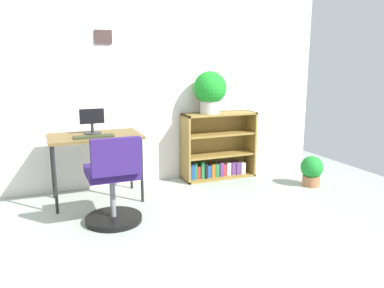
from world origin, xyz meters
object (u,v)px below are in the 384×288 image
(desk, at_px, (95,141))
(keyboard, at_px, (94,137))
(bookshelf_low, at_px, (217,149))
(office_chair, at_px, (113,186))
(potted_plant_on_shelf, at_px, (210,90))
(potted_plant_floor, at_px, (312,170))
(monitor, at_px, (92,122))

(desk, relative_size, keyboard, 2.37)
(bookshelf_low, bearing_deg, office_chair, -146.97)
(desk, distance_m, keyboard, 0.15)
(potted_plant_on_shelf, xyz_separation_m, potted_plant_floor, (1.01, -0.71, -0.92))
(desk, distance_m, bookshelf_low, 1.60)
(keyboard, bearing_deg, monitor, 84.57)
(monitor, distance_m, bookshelf_low, 1.63)
(monitor, distance_m, potted_plant_floor, 2.58)
(potted_plant_floor, bearing_deg, monitor, 166.62)
(keyboard, height_order, potted_plant_floor, keyboard)
(keyboard, xyz_separation_m, office_chair, (0.07, -0.57, -0.35))
(desk, distance_m, monitor, 0.21)
(monitor, height_order, potted_plant_on_shelf, potted_plant_on_shelf)
(office_chair, bearing_deg, monitor, 93.54)
(potted_plant_on_shelf, distance_m, potted_plant_floor, 1.54)
(keyboard, relative_size, potted_plant_floor, 1.09)
(keyboard, distance_m, office_chair, 0.67)
(potted_plant_floor, bearing_deg, bookshelf_low, 139.05)
(keyboard, xyz_separation_m, potted_plant_on_shelf, (1.45, 0.36, 0.40))
(office_chair, distance_m, bookshelf_low, 1.79)
(keyboard, bearing_deg, potted_plant_floor, -8.16)
(bookshelf_low, bearing_deg, keyboard, -165.35)
(office_chair, distance_m, potted_plant_floor, 2.40)
(monitor, height_order, bookshelf_low, monitor)
(monitor, bearing_deg, potted_plant_on_shelf, 5.19)
(keyboard, bearing_deg, bookshelf_low, 14.65)
(office_chair, xyz_separation_m, potted_plant_on_shelf, (1.38, 0.92, 0.75))
(bookshelf_low, height_order, potted_plant_on_shelf, potted_plant_on_shelf)
(keyboard, relative_size, office_chair, 0.47)
(desk, xyz_separation_m, office_chair, (0.04, -0.70, -0.28))
(desk, distance_m, potted_plant_on_shelf, 1.51)
(desk, xyz_separation_m, potted_plant_on_shelf, (1.42, 0.23, 0.47))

